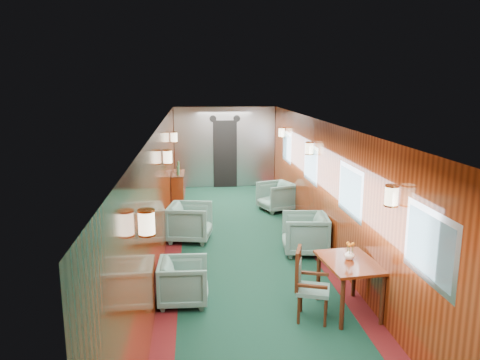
{
  "coord_description": "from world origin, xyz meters",
  "views": [
    {
      "loc": [
        -0.93,
        -7.89,
        3.14
      ],
      "look_at": [
        0.0,
        1.41,
        1.15
      ],
      "focal_mm": 35.0,
      "sensor_mm": 36.0,
      "label": 1
    }
  ],
  "objects_px": {
    "armchair_left_near": "(184,282)",
    "armchair_right_far": "(276,196)",
    "side_chair": "(306,281)",
    "dining_table": "(350,269)",
    "armchair_right_near": "(305,234)",
    "credenza": "(178,190)",
    "armchair_left_far": "(190,222)"
  },
  "relations": [
    {
      "from": "armchair_left_near",
      "to": "armchair_right_far",
      "type": "xyz_separation_m",
      "value": [
        2.18,
        4.71,
        0.03
      ]
    },
    {
      "from": "side_chair",
      "to": "armchair_right_far",
      "type": "bearing_deg",
      "value": 102.45
    },
    {
      "from": "armchair_right_far",
      "to": "armchair_left_near",
      "type": "bearing_deg",
      "value": -45.25
    },
    {
      "from": "dining_table",
      "to": "armchair_left_near",
      "type": "xyz_separation_m",
      "value": [
        -2.27,
        0.5,
        -0.3
      ]
    },
    {
      "from": "armchair_left_near",
      "to": "armchair_right_near",
      "type": "bearing_deg",
      "value": -49.4
    },
    {
      "from": "dining_table",
      "to": "credenza",
      "type": "xyz_separation_m",
      "value": [
        -2.49,
        5.73,
        -0.17
      ]
    },
    {
      "from": "dining_table",
      "to": "armchair_right_far",
      "type": "distance_m",
      "value": 5.21
    },
    {
      "from": "side_chair",
      "to": "armchair_right_far",
      "type": "distance_m",
      "value": 5.36
    },
    {
      "from": "armchair_left_far",
      "to": "armchair_right_far",
      "type": "bearing_deg",
      "value": -35.75
    },
    {
      "from": "side_chair",
      "to": "armchair_left_near",
      "type": "bearing_deg",
      "value": 177.49
    },
    {
      "from": "credenza",
      "to": "armchair_left_near",
      "type": "xyz_separation_m",
      "value": [
        0.22,
        -5.23,
        -0.13
      ]
    },
    {
      "from": "dining_table",
      "to": "credenza",
      "type": "distance_m",
      "value": 6.25
    },
    {
      "from": "side_chair",
      "to": "dining_table",
      "type": "bearing_deg",
      "value": 29.52
    },
    {
      "from": "dining_table",
      "to": "armchair_right_near",
      "type": "distance_m",
      "value": 2.29
    },
    {
      "from": "dining_table",
      "to": "side_chair",
      "type": "distance_m",
      "value": 0.65
    },
    {
      "from": "armchair_right_near",
      "to": "armchair_left_far",
      "type": "bearing_deg",
      "value": -107.13
    },
    {
      "from": "armchair_left_far",
      "to": "armchair_right_far",
      "type": "relative_size",
      "value": 1.06
    },
    {
      "from": "dining_table",
      "to": "armchair_right_near",
      "type": "xyz_separation_m",
      "value": [
        -0.07,
        2.28,
        -0.25
      ]
    },
    {
      "from": "dining_table",
      "to": "side_chair",
      "type": "xyz_separation_m",
      "value": [
        -0.63,
        -0.12,
        -0.09
      ]
    },
    {
      "from": "armchair_right_near",
      "to": "side_chair",
      "type": "bearing_deg",
      "value": -6.72
    },
    {
      "from": "side_chair",
      "to": "armchair_left_far",
      "type": "xyz_separation_m",
      "value": [
        -1.56,
        3.33,
        -0.16
      ]
    },
    {
      "from": "side_chair",
      "to": "credenza",
      "type": "bearing_deg",
      "value": 125.92
    },
    {
      "from": "credenza",
      "to": "armchair_left_near",
      "type": "relative_size",
      "value": 1.65
    },
    {
      "from": "armchair_left_far",
      "to": "armchair_right_near",
      "type": "bearing_deg",
      "value": -102.97
    },
    {
      "from": "armchair_left_far",
      "to": "armchair_right_far",
      "type": "xyz_separation_m",
      "value": [
        2.1,
        2.0,
        -0.02
      ]
    },
    {
      "from": "armchair_left_far",
      "to": "armchair_right_near",
      "type": "relative_size",
      "value": 1.01
    },
    {
      "from": "armchair_right_near",
      "to": "armchair_right_far",
      "type": "distance_m",
      "value": 2.93
    },
    {
      "from": "credenza",
      "to": "armchair_right_far",
      "type": "height_order",
      "value": "credenza"
    },
    {
      "from": "armchair_right_far",
      "to": "credenza",
      "type": "bearing_deg",
      "value": -122.69
    },
    {
      "from": "side_chair",
      "to": "credenza",
      "type": "height_order",
      "value": "credenza"
    },
    {
      "from": "armchair_left_near",
      "to": "armchair_right_far",
      "type": "relative_size",
      "value": 0.91
    },
    {
      "from": "armchair_left_far",
      "to": "credenza",
      "type": "bearing_deg",
      "value": 17.49
    }
  ]
}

